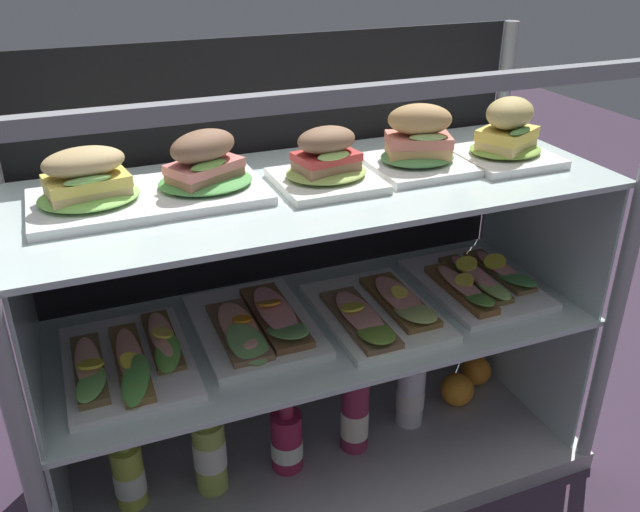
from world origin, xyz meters
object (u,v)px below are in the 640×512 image
plated_roll_sandwich_mid_left (418,145)px  juice_bottle_front_second (355,414)px  open_sandwich_tray_mid_right (380,311)px  juice_bottle_near_post (129,475)px  open_sandwich_tray_mid_left (128,360)px  juice_bottle_front_middle (287,440)px  plated_roll_sandwich_far_left (507,138)px  orange_fruit_beside_bottles (476,370)px  open_sandwich_tray_near_right_corner (258,325)px  juice_bottle_front_right_end (411,392)px  open_sandwich_tray_right_of_center (478,282)px  orange_fruit_near_left_post (457,389)px  juice_bottle_front_left_end (210,452)px  plated_roll_sandwich_near_right_corner (326,165)px  plated_roll_sandwich_mid_right (88,188)px  plated_roll_sandwich_center (205,173)px

plated_roll_sandwich_mid_left → juice_bottle_front_second: plated_roll_sandwich_mid_left is taller
open_sandwich_tray_mid_right → juice_bottle_near_post: 0.62m
open_sandwich_tray_mid_left → juice_bottle_front_middle: bearing=0.2°
plated_roll_sandwich_far_left → orange_fruit_beside_bottles: 0.68m
open_sandwich_tray_mid_left → orange_fruit_beside_bottles: (0.86, 0.10, -0.33)m
plated_roll_sandwich_mid_left → open_sandwich_tray_near_right_corner: bearing=178.8°
open_sandwich_tray_mid_left → juice_bottle_front_right_end: bearing=3.0°
juice_bottle_near_post → orange_fruit_beside_bottles: bearing=4.8°
open_sandwich_tray_right_of_center → orange_fruit_near_left_post: open_sandwich_tray_right_of_center is taller
orange_fruit_beside_bottles → open_sandwich_tray_mid_right: bearing=-161.6°
juice_bottle_front_left_end → juice_bottle_front_right_end: 0.50m
plated_roll_sandwich_mid_left → juice_bottle_front_left_end: (-0.46, -0.01, -0.61)m
plated_roll_sandwich_near_right_corner → juice_bottle_front_left_end: plated_roll_sandwich_near_right_corner is taller
open_sandwich_tray_right_of_center → juice_bottle_front_left_end: size_ratio=1.35×
open_sandwich_tray_mid_right → orange_fruit_near_left_post: bearing=13.9°
plated_roll_sandwich_near_right_corner → orange_fruit_near_left_post: size_ratio=2.19×
orange_fruit_beside_bottles → orange_fruit_near_left_post: orange_fruit_near_left_post is taller
plated_roll_sandwich_mid_right → juice_bottle_front_middle: plated_roll_sandwich_mid_right is taller
open_sandwich_tray_mid_right → orange_fruit_near_left_post: size_ratio=3.91×
plated_roll_sandwich_mid_left → orange_fruit_near_left_post: plated_roll_sandwich_mid_left is taller
plated_roll_sandwich_mid_right → plated_roll_sandwich_near_right_corner: 0.42m
open_sandwich_tray_mid_right → juice_bottle_front_left_end: 0.46m
plated_roll_sandwich_near_right_corner → juice_bottle_front_right_end: (0.23, 0.03, -0.61)m
plated_roll_sandwich_mid_right → open_sandwich_tray_near_right_corner: size_ratio=0.64×
juice_bottle_front_right_end → juice_bottle_front_second: bearing=-169.4°
open_sandwich_tray_right_of_center → juice_bottle_front_right_end: size_ratio=1.48×
plated_roll_sandwich_far_left → juice_bottle_front_right_end: bearing=163.9°
plated_roll_sandwich_center → juice_bottle_front_left_end: (-0.05, -0.03, -0.60)m
juice_bottle_front_second → plated_roll_sandwich_mid_right: bearing=175.9°
open_sandwich_tray_right_of_center → open_sandwich_tray_mid_left: bearing=-179.2°
plated_roll_sandwich_mid_left → open_sandwich_tray_mid_right: bearing=-157.7°
juice_bottle_front_second → open_sandwich_tray_right_of_center: bearing=1.6°
plated_roll_sandwich_center → open_sandwich_tray_mid_left: bearing=-167.9°
juice_bottle_front_left_end → orange_fruit_beside_bottles: (0.73, 0.10, -0.06)m
plated_roll_sandwich_mid_left → open_sandwich_tray_mid_right: plated_roll_sandwich_mid_left is taller
juice_bottle_front_second → juice_bottle_front_middle: bearing=-179.5°
open_sandwich_tray_near_right_corner → open_sandwich_tray_mid_right: open_sandwich_tray_near_right_corner is taller
open_sandwich_tray_near_right_corner → juice_bottle_front_right_end: open_sandwich_tray_near_right_corner is taller
juice_bottle_front_middle → orange_fruit_near_left_post: bearing=5.6°
juice_bottle_front_second → open_sandwich_tray_mid_left: bearing=-179.7°
plated_roll_sandwich_mid_right → juice_bottle_front_left_end: 0.62m
plated_roll_sandwich_mid_right → juice_bottle_front_middle: (0.32, -0.04, -0.62)m
open_sandwich_tray_right_of_center → juice_bottle_front_second: (-0.30, -0.01, -0.27)m
juice_bottle_front_left_end → juice_bottle_front_middle: (0.17, -0.00, -0.02)m
juice_bottle_front_left_end → orange_fruit_near_left_post: 0.64m
open_sandwich_tray_mid_right → orange_fruit_near_left_post: 0.43m
juice_bottle_near_post → orange_fruit_near_left_post: 0.81m
plated_roll_sandwich_near_right_corner → orange_fruit_beside_bottles: size_ratio=2.33×
orange_fruit_beside_bottles → plated_roll_sandwich_mid_right: bearing=-176.0°
plated_roll_sandwich_center → juice_bottle_front_second: bearing=-7.1°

